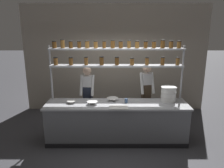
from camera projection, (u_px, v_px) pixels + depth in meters
name	position (u px, v px, depth m)	size (l,w,h in m)	color
ground_plane	(116.00, 140.00, 5.22)	(40.00, 40.00, 0.00)	#3D3D42
back_wall	(115.00, 59.00, 6.81)	(5.65, 0.12, 3.29)	#9E9384
prep_counter	(116.00, 122.00, 5.10)	(3.25, 0.76, 0.92)	slate
spice_shelf_unit	(116.00, 58.00, 5.05)	(3.14, 0.28, 2.34)	#ADAFB5
chef_left	(87.00, 94.00, 5.61)	(0.38, 0.31, 1.65)	black
chef_center	(145.00, 91.00, 5.66)	(0.40, 0.33, 1.71)	black
container_stack	(168.00, 94.00, 5.11)	(0.36, 0.36, 0.34)	white
cutting_board	(118.00, 107.00, 4.71)	(0.40, 0.26, 0.02)	silver
prep_bowl_near_left	(92.00, 103.00, 4.92)	(0.24, 0.24, 0.07)	white
prep_bowl_center_front	(112.00, 99.00, 5.15)	(0.27, 0.27, 0.07)	silver
prep_bowl_center_back	(71.00, 102.00, 5.00)	(0.20, 0.20, 0.05)	silver
serving_cup_front	(126.00, 101.00, 5.02)	(0.07, 0.07, 0.10)	#334C70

